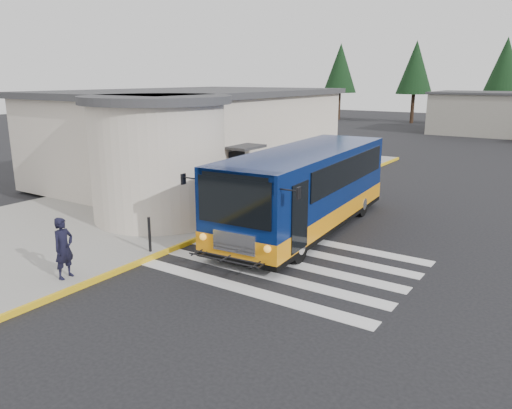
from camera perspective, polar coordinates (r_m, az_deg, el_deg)
The scene contains 9 objects.
ground at distance 16.22m, azimuth 6.07°, elevation -6.04°, with size 140.00×140.00×0.00m, color black.
sidewalk at distance 24.35m, azimuth -8.37°, elevation 1.02°, with size 10.00×34.00×0.15m, color gray.
curb_strip at distance 21.43m, azimuth 1.52°, elevation -0.66°, with size 0.12×34.00×0.16m, color gold.
station_building at distance 27.28m, azimuth -7.35°, elevation 7.80°, with size 12.70×18.70×4.80m.
crosswalk at distance 15.79m, azimuth 3.09°, elevation -6.53°, with size 8.00×5.35×0.01m.
transit_bus at distance 18.70m, azimuth 5.63°, elevation 1.40°, with size 4.06×10.99×3.05m.
pedestrian_a at distance 14.89m, azimuth -21.12°, elevation -4.66°, with size 0.64×0.42×1.75m, color black.
pedestrian_b at distance 18.83m, azimuth -8.68°, elevation -0.33°, with size 0.74×0.57×1.52m, color black.
bollard at distance 16.42m, azimuth -12.08°, elevation -3.36°, with size 0.09×0.09×1.15m, color black.
Camera 1 is at (6.99, -13.50, 5.63)m, focal length 35.00 mm.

